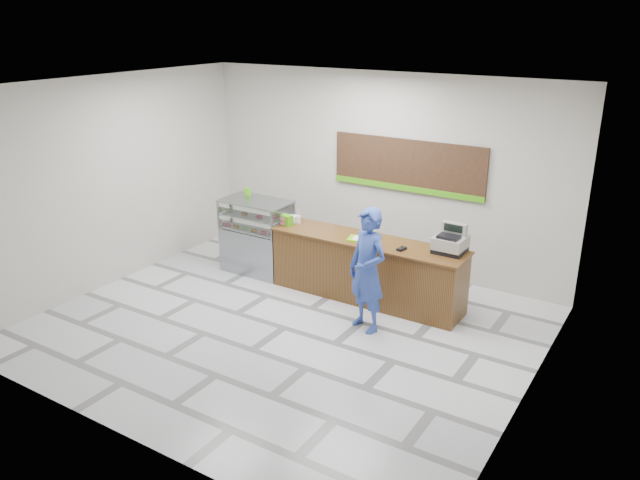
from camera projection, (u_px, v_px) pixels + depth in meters
The scene contains 16 objects.
floor at pixel (284, 328), 9.28m from camera, with size 7.00×7.00×0.00m, color silver.
back_wall at pixel (379, 172), 11.06m from camera, with size 7.00×7.00×0.00m, color beige.
ceiling at pixel (279, 87), 8.08m from camera, with size 7.00×7.00×0.00m, color silver.
sales_counter at pixel (367, 269), 10.06m from camera, with size 3.26×0.76×1.03m.
display_case at pixel (257, 236), 11.11m from camera, with size 1.22×0.72×1.33m.
menu_board at pixel (407, 166), 10.69m from camera, with size 2.80×0.06×0.90m.
cash_register at pixel (451, 242), 9.32m from camera, with size 0.46×0.48×0.42m.
card_terminal at pixel (402, 249), 9.43m from camera, with size 0.08×0.16×0.04m, color black.
serving_tray at pixel (361, 239), 9.87m from camera, with size 0.45×0.37×0.02m.
napkin_box at pixel (293, 219), 10.68m from camera, with size 0.14×0.14×0.12m, color white.
straw_cup at pixel (298, 219), 10.64m from camera, with size 0.09×0.09×0.13m, color silver.
promo_box at pixel (286, 220), 10.53m from camera, with size 0.20×0.13×0.18m, color #48A512.
donut_decal at pixel (372, 241), 9.82m from camera, with size 0.17×0.17×0.00m, color #EA587A.
green_cup_left at pixel (246, 191), 11.20m from camera, with size 0.08×0.08×0.13m, color #48A512.
green_cup_right at pixel (249, 192), 11.19m from camera, with size 0.08×0.08×0.13m, color #48A512.
customer at pixel (368, 270), 8.96m from camera, with size 0.68×0.44×1.86m, color #2F49A3.
Camera 1 is at (4.85, -6.72, 4.40)m, focal length 35.00 mm.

